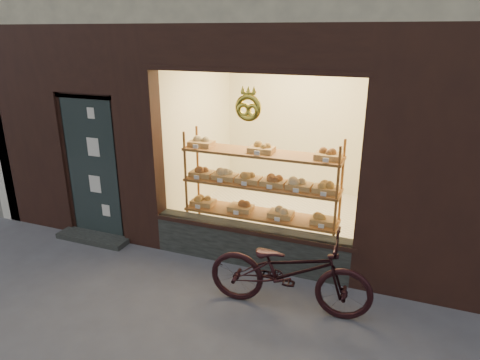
% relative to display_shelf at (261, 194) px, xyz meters
% --- Properties ---
extents(ground, '(90.00, 90.00, 0.00)m').
position_rel_display_shelf_xyz_m(ground, '(-0.45, -2.55, -0.85)').
color(ground, '#414045').
extents(display_shelf, '(2.20, 0.45, 1.70)m').
position_rel_display_shelf_xyz_m(display_shelf, '(0.00, 0.00, 0.00)').
color(display_shelf, brown).
rests_on(display_shelf, ground).
extents(bicycle, '(1.88, 0.78, 0.97)m').
position_rel_display_shelf_xyz_m(bicycle, '(0.75, -1.21, -0.37)').
color(bicycle, black).
rests_on(bicycle, ground).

